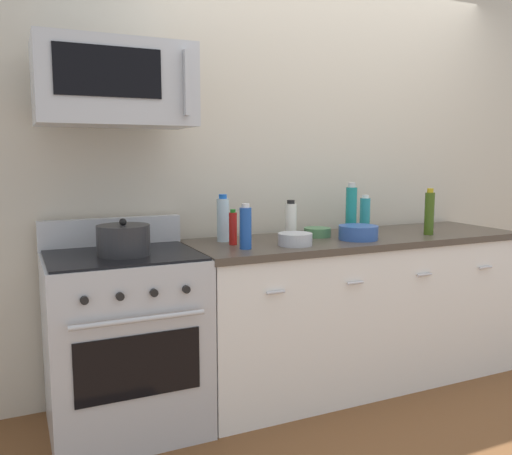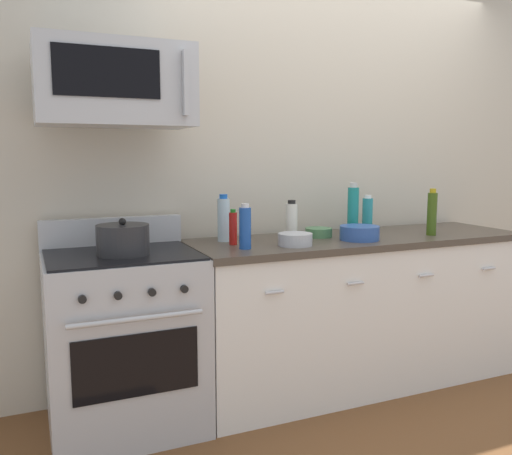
# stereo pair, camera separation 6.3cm
# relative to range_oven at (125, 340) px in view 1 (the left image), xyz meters

# --- Properties ---
(ground_plane) EXTENTS (6.23, 6.23, 0.00)m
(ground_plane) POSITION_rel_range_oven_xyz_m (1.43, -0.00, -0.47)
(ground_plane) COLOR brown
(back_wall) EXTENTS (5.19, 0.10, 2.70)m
(back_wall) POSITION_rel_range_oven_xyz_m (1.43, 0.41, 0.88)
(back_wall) COLOR beige
(back_wall) RESTS_ON ground_plane
(counter_unit) EXTENTS (2.10, 0.66, 0.92)m
(counter_unit) POSITION_rel_range_oven_xyz_m (1.43, -0.00, -0.01)
(counter_unit) COLOR white
(counter_unit) RESTS_ON ground_plane
(range_oven) EXTENTS (0.76, 0.69, 1.07)m
(range_oven) POSITION_rel_range_oven_xyz_m (0.00, 0.00, 0.00)
(range_oven) COLOR #B7BABF
(range_oven) RESTS_ON ground_plane
(microwave) EXTENTS (0.74, 0.44, 0.40)m
(microwave) POSITION_rel_range_oven_xyz_m (0.00, 0.04, 1.28)
(microwave) COLOR #B7BABF
(bottle_sparkling_teal) EXTENTS (0.07, 0.07, 0.32)m
(bottle_sparkling_teal) POSITION_rel_range_oven_xyz_m (1.43, 0.08, 0.60)
(bottle_sparkling_teal) COLOR #197F7A
(bottle_sparkling_teal) RESTS_ON countertop_slab
(bottle_olive_oil) EXTENTS (0.06, 0.06, 0.29)m
(bottle_olive_oil) POSITION_rel_range_oven_xyz_m (1.86, -0.14, 0.59)
(bottle_olive_oil) COLOR #385114
(bottle_olive_oil) RESTS_ON countertop_slab
(bottle_hot_sauce_red) EXTENTS (0.04, 0.04, 0.20)m
(bottle_hot_sauce_red) POSITION_rel_range_oven_xyz_m (0.61, 0.02, 0.54)
(bottle_hot_sauce_red) COLOR #B21914
(bottle_hot_sauce_red) RESTS_ON countertop_slab
(bottle_vinegar_white) EXTENTS (0.07, 0.07, 0.23)m
(bottle_vinegar_white) POSITION_rel_range_oven_xyz_m (0.99, 0.06, 0.56)
(bottle_vinegar_white) COLOR silver
(bottle_vinegar_white) RESTS_ON countertop_slab
(bottle_soda_blue) EXTENTS (0.06, 0.06, 0.24)m
(bottle_soda_blue) POSITION_rel_range_oven_xyz_m (0.62, -0.13, 0.56)
(bottle_soda_blue) COLOR #1E4CA5
(bottle_soda_blue) RESTS_ON countertop_slab
(bottle_dish_soap) EXTENTS (0.07, 0.07, 0.23)m
(bottle_dish_soap) POSITION_rel_range_oven_xyz_m (1.62, 0.21, 0.56)
(bottle_dish_soap) COLOR teal
(bottle_dish_soap) RESTS_ON countertop_slab
(bottle_water_clear) EXTENTS (0.07, 0.07, 0.27)m
(bottle_water_clear) POSITION_rel_range_oven_xyz_m (0.60, 0.15, 0.58)
(bottle_water_clear) COLOR silver
(bottle_water_clear) RESTS_ON countertop_slab
(bowl_green_glaze) EXTENTS (0.16, 0.16, 0.05)m
(bowl_green_glaze) POSITION_rel_range_oven_xyz_m (1.18, 0.08, 0.48)
(bowl_green_glaze) COLOR #477A4C
(bowl_green_glaze) RESTS_ON countertop_slab
(bowl_steel_prep) EXTENTS (0.19, 0.19, 0.07)m
(bowl_steel_prep) POSITION_rel_range_oven_xyz_m (0.91, -0.14, 0.49)
(bowl_steel_prep) COLOR #B2B5BA
(bowl_steel_prep) RESTS_ON countertop_slab
(bowl_blue_mixing) EXTENTS (0.23, 0.23, 0.08)m
(bowl_blue_mixing) POSITION_rel_range_oven_xyz_m (1.34, -0.12, 0.49)
(bowl_blue_mixing) COLOR #2D519E
(bowl_blue_mixing) RESTS_ON countertop_slab
(stockpot) EXTENTS (0.26, 0.26, 0.18)m
(stockpot) POSITION_rel_range_oven_xyz_m (0.00, -0.05, 0.53)
(stockpot) COLOR #262628
(stockpot) RESTS_ON range_oven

